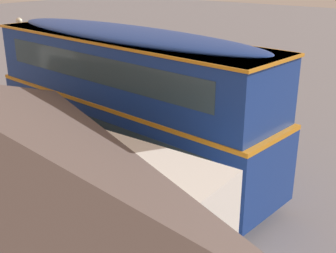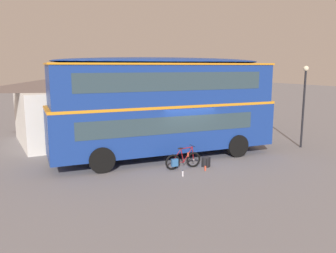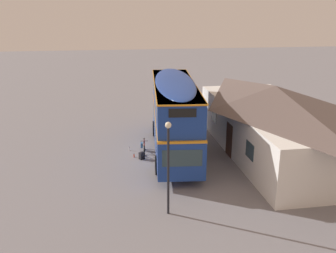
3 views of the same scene
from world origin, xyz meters
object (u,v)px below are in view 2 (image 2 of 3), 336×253
at_px(water_bottle_red_squeeze, 205,168).
at_px(touring_bicycle, 182,160).
at_px(water_bottle_clear_plastic, 183,173).
at_px(double_decker_bus, 165,104).
at_px(backpack_on_ground, 206,161).
at_px(street_lamp, 304,97).

bearing_deg(water_bottle_red_squeeze, touring_bicycle, 137.10).
xyz_separation_m(water_bottle_clear_plastic, water_bottle_red_squeeze, (1.24, 0.23, -0.01)).
xyz_separation_m(touring_bicycle, water_bottle_red_squeeze, (0.74, -0.69, -0.26)).
relative_size(water_bottle_clear_plastic, water_bottle_red_squeeze, 1.09).
height_order(double_decker_bus, water_bottle_clear_plastic, double_decker_bus).
relative_size(double_decker_bus, backpack_on_ground, 22.28).
xyz_separation_m(touring_bicycle, backpack_on_ground, (1.08, -0.22, -0.12)).
bearing_deg(touring_bicycle, double_decker_bus, 84.80).
height_order(water_bottle_clear_plastic, water_bottle_red_squeeze, water_bottle_clear_plastic).
bearing_deg(double_decker_bus, street_lamp, -10.95).
relative_size(touring_bicycle, street_lamp, 0.38).
distance_m(double_decker_bus, backpack_on_ground, 3.36).
bearing_deg(water_bottle_red_squeeze, water_bottle_clear_plastic, -169.54).
relative_size(touring_bicycle, water_bottle_red_squeeze, 7.11).
relative_size(double_decker_bus, water_bottle_clear_plastic, 42.48).
xyz_separation_m(double_decker_bus, water_bottle_clear_plastic, (-0.67, -2.88, -2.52)).
xyz_separation_m(double_decker_bus, water_bottle_red_squeeze, (0.56, -2.65, -2.53)).
height_order(double_decker_bus, street_lamp, double_decker_bus).
xyz_separation_m(backpack_on_ground, water_bottle_clear_plastic, (-1.58, -0.70, -0.13)).
xyz_separation_m(double_decker_bus, backpack_on_ground, (0.90, -2.18, -2.39)).
bearing_deg(street_lamp, touring_bicycle, -176.36).
bearing_deg(water_bottle_clear_plastic, backpack_on_ground, 23.80).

